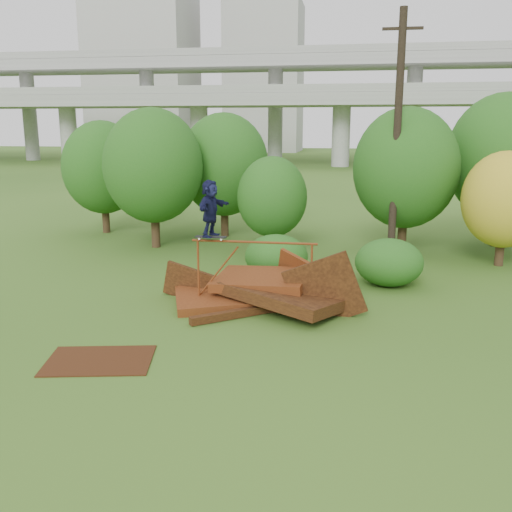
% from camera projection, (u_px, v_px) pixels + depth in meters
% --- Properties ---
extents(ground, '(240.00, 240.00, 0.00)m').
position_uv_depth(ground, '(275.00, 342.00, 13.35)').
color(ground, '#2D5116').
rests_on(ground, ground).
extents(scrap_pile, '(6.05, 3.69, 2.27)m').
position_uv_depth(scrap_pile, '(262.00, 292.00, 15.94)').
color(scrap_pile, '#4E220E').
rests_on(scrap_pile, ground).
extents(grind_rail, '(3.44, 0.07, 1.92)m').
position_uv_depth(grind_rail, '(254.00, 259.00, 15.49)').
color(grind_rail, maroon).
rests_on(grind_rail, ground).
extents(skateboard, '(0.85, 0.23, 0.09)m').
position_uv_depth(skateboard, '(211.00, 237.00, 15.55)').
color(skateboard, black).
rests_on(skateboard, grind_rail).
extents(skater, '(0.82, 1.50, 1.55)m').
position_uv_depth(skater, '(210.00, 208.00, 15.38)').
color(skater, '#131538').
rests_on(skater, skateboard).
extents(flat_plate, '(2.52, 2.03, 0.03)m').
position_uv_depth(flat_plate, '(99.00, 360.00, 12.29)').
color(flat_plate, '#3A1C0C').
rests_on(flat_plate, ground).
extents(tree_0, '(4.04, 4.04, 5.70)m').
position_uv_depth(tree_0, '(153.00, 166.00, 23.11)').
color(tree_0, black).
rests_on(tree_0, ground).
extents(tree_1, '(3.99, 3.99, 5.55)m').
position_uv_depth(tree_1, '(224.00, 165.00, 25.50)').
color(tree_1, black).
rests_on(tree_1, ground).
extents(tree_2, '(2.72, 2.72, 3.84)m').
position_uv_depth(tree_2, '(272.00, 197.00, 22.06)').
color(tree_2, black).
rests_on(tree_2, ground).
extents(tree_3, '(4.11, 4.11, 5.70)m').
position_uv_depth(tree_3, '(406.00, 168.00, 22.31)').
color(tree_3, black).
rests_on(tree_3, ground).
extents(tree_4, '(2.99, 2.99, 4.12)m').
position_uv_depth(tree_4, '(505.00, 200.00, 20.17)').
color(tree_4, black).
rests_on(tree_4, ground).
extents(tree_5, '(4.48, 4.48, 6.30)m').
position_uv_depth(tree_5, '(503.00, 157.00, 23.26)').
color(tree_5, black).
rests_on(tree_5, ground).
extents(tree_6, '(3.73, 3.73, 5.22)m').
position_uv_depth(tree_6, '(103.00, 168.00, 26.45)').
color(tree_6, black).
rests_on(tree_6, ground).
extents(shrub_left, '(2.11, 1.94, 1.46)m').
position_uv_depth(shrub_left, '(276.00, 256.00, 18.90)').
color(shrub_left, '#164F15').
rests_on(shrub_left, ground).
extents(shrub_right, '(2.14, 1.96, 1.51)m').
position_uv_depth(shrub_right, '(389.00, 262.00, 17.94)').
color(shrub_right, '#164F15').
rests_on(shrub_right, ground).
extents(utility_pole, '(1.40, 0.28, 8.98)m').
position_uv_depth(utility_pole, '(397.00, 137.00, 20.61)').
color(utility_pole, black).
rests_on(utility_pole, ground).
extents(freeway_overpass, '(160.00, 15.00, 13.70)m').
position_uv_depth(freeway_overpass, '(343.00, 82.00, 71.51)').
color(freeway_overpass, gray).
rests_on(freeway_overpass, ground).
extents(building_left, '(18.00, 16.00, 35.00)m').
position_uv_depth(building_left, '(144.00, 57.00, 106.93)').
color(building_left, '#9E9E99').
rests_on(building_left, ground).
extents(building_right, '(14.00, 14.00, 28.00)m').
position_uv_depth(building_right, '(265.00, 78.00, 110.86)').
color(building_right, '#9E9E99').
rests_on(building_right, ground).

